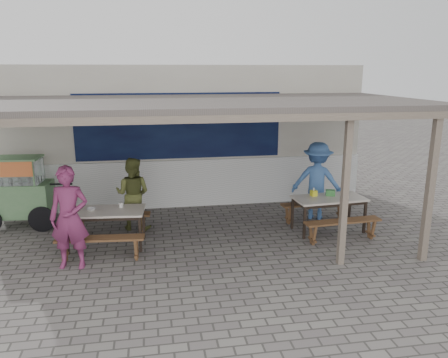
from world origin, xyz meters
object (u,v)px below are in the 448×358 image
object	(u,v)px
donation_box	(330,193)
bench_right_wall	(315,207)
patron_right_table	(317,181)
patron_wall_side	(133,194)
patron_street_side	(69,218)
vendor_cart	(18,190)
table_left	(106,214)
table_right	(329,201)
condiment_jar	(121,205)
bench_left_street	(100,243)
bench_left_wall	(112,219)
bench_right_street	(343,225)
condiment_bowl	(91,209)
tissue_box	(314,193)

from	to	relation	value
donation_box	bench_right_wall	bearing A→B (deg)	104.23
patron_right_table	donation_box	xyz separation A→B (m)	(0.02, -0.72, -0.08)
patron_wall_side	patron_street_side	bearing A→B (deg)	79.14
vendor_cart	table_left	bearing A→B (deg)	-32.22
patron_street_side	patron_wall_side	distance (m)	2.05
table_right	condiment_jar	distance (m)	4.32
donation_box	condiment_jar	bearing A→B (deg)	-178.84
bench_left_street	bench_left_wall	distance (m)	1.32
donation_box	condiment_jar	world-z (taller)	donation_box
table_left	donation_box	world-z (taller)	donation_box
patron_wall_side	donation_box	xyz separation A→B (m)	(4.20, -0.72, 0.02)
bench_left_street	patron_right_table	distance (m)	5.01
vendor_cart	bench_right_street	bearing A→B (deg)	-12.27
patron_right_table	condiment_bowl	size ratio (longest dim) A/B	10.68
table_left	condiment_jar	distance (m)	0.34
bench_right_street	bench_right_wall	distance (m)	1.25
bench_right_street	bench_right_wall	world-z (taller)	same
patron_wall_side	condiment_jar	world-z (taller)	patron_wall_side
patron_street_side	bench_left_wall	bearing A→B (deg)	75.88
bench_left_wall	condiment_bowl	xyz separation A→B (m)	(-0.32, -0.62, 0.43)
donation_box	patron_wall_side	bearing A→B (deg)	170.20
bench_left_wall	vendor_cart	distance (m)	2.26
bench_right_wall	patron_street_side	size ratio (longest dim) A/B	0.89
table_left	condiment_bowl	xyz separation A→B (m)	(-0.27, 0.03, 0.10)
bench_left_wall	patron_street_side	world-z (taller)	patron_street_side
table_left	bench_right_wall	world-z (taller)	table_left
patron_wall_side	vendor_cart	bearing A→B (deg)	6.41
table_right	bench_right_wall	bearing A→B (deg)	90.00
table_right	patron_street_side	bearing A→B (deg)	-174.17
patron_street_side	condiment_jar	world-z (taller)	patron_street_side
table_left	condiment_bowl	size ratio (longest dim) A/B	9.13
patron_wall_side	condiment_jar	xyz separation A→B (m)	(-0.20, -0.81, 0.01)
patron_street_side	donation_box	size ratio (longest dim) A/B	9.63
patron_street_side	bench_right_wall	bearing A→B (deg)	24.01
patron_right_table	condiment_bowl	xyz separation A→B (m)	(-4.93, -0.91, -0.13)
bench_right_wall	patron_right_table	size ratio (longest dim) A/B	0.90
bench_right_wall	tissue_box	distance (m)	0.69
patron_wall_side	condiment_jar	bearing A→B (deg)	94.71
patron_wall_side	condiment_bowl	xyz separation A→B (m)	(-0.76, -0.92, -0.02)
patron_right_table	condiment_bowl	bearing A→B (deg)	37.59
patron_street_side	patron_wall_side	xyz separation A→B (m)	(1.01, 1.78, -0.12)
bench_left_street	bench_right_wall	xyz separation A→B (m)	(4.62, 1.38, 0.00)
bench_right_street	condiment_jar	world-z (taller)	condiment_jar
vendor_cart	condiment_jar	world-z (taller)	vendor_cart
patron_wall_side	condiment_bowl	distance (m)	1.19
table_right	tissue_box	distance (m)	0.36
condiment_jar	patron_right_table	bearing A→B (deg)	10.43
donation_box	table_left	bearing A→B (deg)	-177.25
bench_left_street	patron_street_side	xyz separation A→B (m)	(-0.46, -0.18, 0.57)
bench_left_street	condiment_bowl	bearing A→B (deg)	111.87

